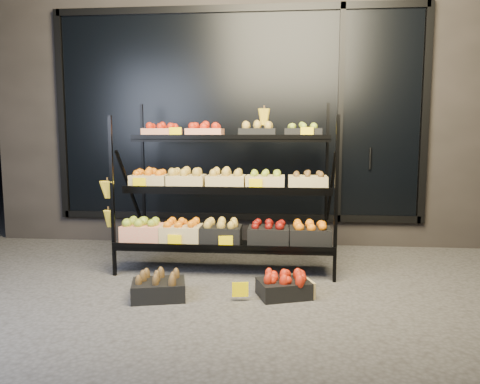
# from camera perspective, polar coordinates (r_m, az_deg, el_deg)

# --- Properties ---
(ground) EXTENTS (24.00, 24.00, 0.00)m
(ground) POSITION_cam_1_polar(r_m,az_deg,el_deg) (4.24, -2.52, -11.22)
(ground) COLOR #514F4C
(ground) RESTS_ON ground
(building) EXTENTS (6.00, 2.08, 3.50)m
(building) POSITION_cam_1_polar(r_m,az_deg,el_deg) (6.61, 0.54, 10.71)
(building) COLOR #2D2826
(building) RESTS_ON ground
(display_rack) EXTENTS (2.18, 1.02, 1.71)m
(display_rack) POSITION_cam_1_polar(r_m,az_deg,el_deg) (4.65, -1.75, 0.36)
(display_rack) COLOR black
(display_rack) RESTS_ON ground
(tag_floor_b) EXTENTS (0.13, 0.01, 0.12)m
(tag_floor_b) POSITION_cam_1_polar(r_m,az_deg,el_deg) (3.82, 0.03, -12.36)
(tag_floor_b) COLOR #FFDA00
(tag_floor_b) RESTS_ON ground
(floor_crate_midleft) EXTENTS (0.49, 0.41, 0.21)m
(floor_crate_midleft) POSITION_cam_1_polar(r_m,az_deg,el_deg) (3.93, -9.90, -11.31)
(floor_crate_midleft) COLOR black
(floor_crate_midleft) RESTS_ON ground
(floor_crate_midright) EXTENTS (0.47, 0.41, 0.20)m
(floor_crate_midright) POSITION_cam_1_polar(r_m,az_deg,el_deg) (3.95, 5.67, -11.21)
(floor_crate_midright) COLOR tan
(floor_crate_midright) RESTS_ON ground
(floor_crate_right) EXTENTS (0.48, 0.41, 0.20)m
(floor_crate_right) POSITION_cam_1_polar(r_m,az_deg,el_deg) (3.93, 5.35, -11.29)
(floor_crate_right) COLOR black
(floor_crate_right) RESTS_ON ground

